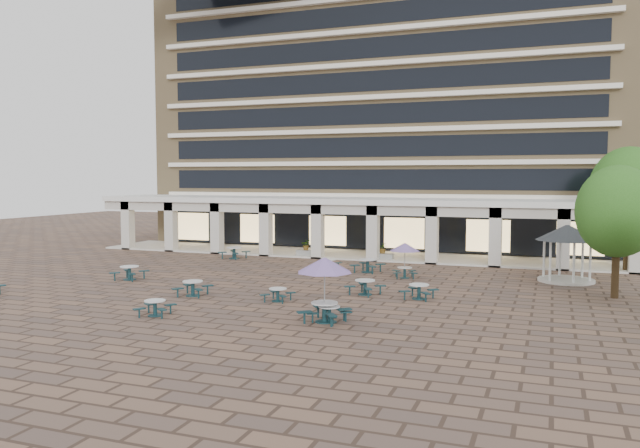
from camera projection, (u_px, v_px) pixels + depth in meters
The scene contains 20 objects.
ground at pixel (273, 288), 33.75m from camera, with size 120.00×120.00×0.00m, color brown.
apartment_building at pixel (390, 104), 56.60m from camera, with size 40.00×15.50×25.20m.
retail_arcade at pixel (355, 216), 47.35m from camera, with size 42.00×6.60×4.40m.
picnic_table_1 at pixel (278, 294), 30.02m from camera, with size 1.46×1.46×0.64m.
picnic_table_2 at pixel (155, 306), 26.89m from camera, with size 1.76×1.76×0.69m.
picnic_table_3 at pixel (329, 313), 25.70m from camera, with size 1.75×1.75×0.68m.
picnic_table_5 at pixel (193, 287), 31.41m from camera, with size 1.86×1.86×0.76m.
picnic_table_6 at pixel (325, 267), 25.56m from camera, with size 2.33×2.33×2.69m.
picnic_table_7 at pixel (419, 290), 30.57m from camera, with size 1.82×1.82×0.74m.
picnic_table_8 at pixel (129, 272), 36.34m from camera, with size 1.86×1.86×0.81m.
picnic_table_9 at pixel (368, 264), 39.19m from camera, with size 2.07×2.07×0.83m.
picnic_table_10 at pixel (365, 286), 31.70m from camera, with size 2.03×2.03×0.77m.
picnic_table_11 at pixel (405, 248), 36.88m from camera, with size 1.81×1.81×2.09m.
picnic_table_12 at pixel (234, 252), 45.76m from camera, with size 2.12×2.12×0.85m.
picnic_table_13 at pixel (329, 263), 40.51m from camera, with size 1.54×1.54×0.66m.
gazebo at pixel (567, 239), 35.58m from camera, with size 3.50×3.50×3.26m.
tree_east_a at pixel (617, 212), 30.57m from camera, with size 3.95×3.95×6.58m.
tree_east_c at pixel (629, 190), 39.12m from camera, with size 4.75×4.75×7.91m.
planter_left at pixel (306, 250), 46.88m from camera, with size 1.50×0.79×1.30m.
planter_right at pixel (383, 253), 44.81m from camera, with size 1.50×0.66×1.28m.
Camera 1 is at (14.05, -30.40, 5.98)m, focal length 35.00 mm.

